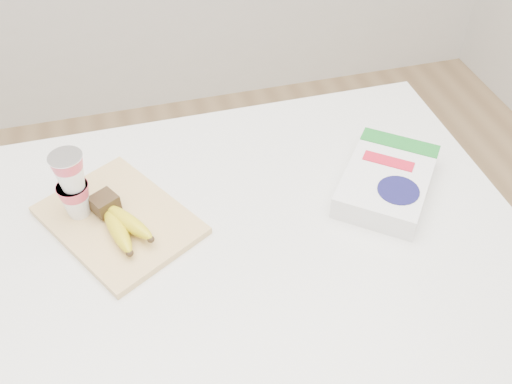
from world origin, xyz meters
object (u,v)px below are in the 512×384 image
(bananas, at_px, (119,221))
(yogurt_stack, at_px, (72,184))
(cutting_board, at_px, (119,220))
(cereal_box, at_px, (387,181))

(bananas, bearing_deg, yogurt_stack, 139.40)
(bananas, relative_size, yogurt_stack, 1.17)
(yogurt_stack, bearing_deg, cutting_board, -24.33)
(cutting_board, height_order, cereal_box, cereal_box)
(cutting_board, relative_size, cereal_box, 1.03)
(yogurt_stack, bearing_deg, bananas, -40.60)
(cutting_board, relative_size, yogurt_stack, 2.04)
(cutting_board, xyz_separation_m, yogurt_stack, (-0.07, 0.03, 0.09))
(yogurt_stack, bearing_deg, cereal_box, -7.71)
(bananas, height_order, cereal_box, bananas)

